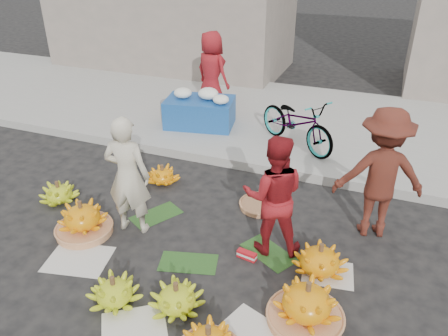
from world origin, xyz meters
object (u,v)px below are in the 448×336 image
(banana_bunch_4, at_px, (306,305))
(vendor_cream, at_px, (128,176))
(flower_table, at_px, (200,110))
(banana_bunch_0, at_px, (83,219))
(bicycle, at_px, (297,122))

(banana_bunch_4, xyz_separation_m, vendor_cream, (-2.33, 0.71, 0.54))
(banana_bunch_4, height_order, flower_table, flower_table)
(banana_bunch_0, xyz_separation_m, bicycle, (1.91, 3.18, 0.35))
(banana_bunch_0, relative_size, vendor_cream, 0.50)
(banana_bunch_4, distance_m, flower_table, 4.73)
(flower_table, xyz_separation_m, bicycle, (1.85, -0.24, 0.14))
(vendor_cream, distance_m, bicycle, 3.20)
(vendor_cream, xyz_separation_m, flower_table, (-0.45, 3.10, -0.34))
(banana_bunch_0, relative_size, flower_table, 0.56)
(vendor_cream, xyz_separation_m, bicycle, (1.40, 2.87, -0.20))
(banana_bunch_0, relative_size, banana_bunch_4, 0.88)
(banana_bunch_4, distance_m, bicycle, 3.71)
(vendor_cream, bearing_deg, flower_table, -90.23)
(banana_bunch_4, height_order, bicycle, bicycle)
(banana_bunch_4, bearing_deg, vendor_cream, 163.00)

